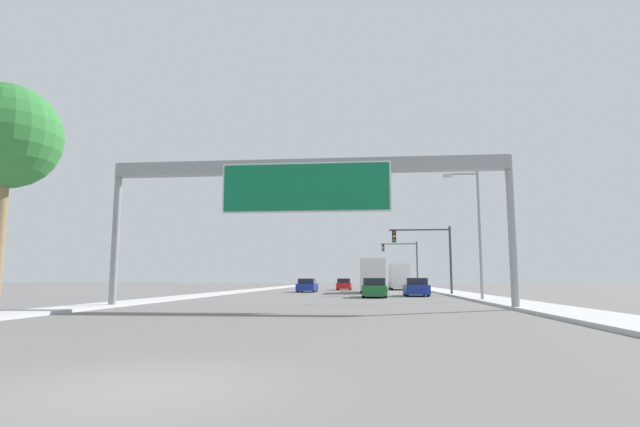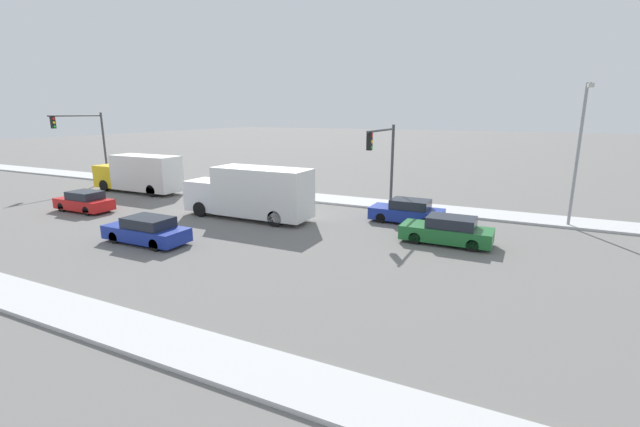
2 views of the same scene
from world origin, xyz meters
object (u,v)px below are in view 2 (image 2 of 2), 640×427
(car_mid_left, at_px, (407,212))
(street_lamp_right, at_px, (579,145))
(car_mid_right, at_px, (84,202))
(car_mid_center, at_px, (147,231))
(traffic_light_near_intersection, at_px, (385,154))
(truck_box_primary, at_px, (140,174))
(traffic_light_mid_block, at_px, (88,136))
(car_near_left, at_px, (447,231))
(truck_box_secondary, at_px, (251,193))

(car_mid_left, xyz_separation_m, street_lamp_right, (3.08, -9.18, 4.29))
(car_mid_right, bearing_deg, car_mid_center, -109.33)
(traffic_light_near_intersection, bearing_deg, car_mid_left, -125.31)
(car_mid_left, bearing_deg, street_lamp_right, -71.47)
(car_mid_center, bearing_deg, traffic_light_near_intersection, -37.86)
(car_mid_right, distance_m, car_mid_left, 22.50)
(car_mid_center, distance_m, traffic_light_near_intersection, 15.57)
(traffic_light_near_intersection, bearing_deg, truck_box_primary, 93.92)
(truck_box_primary, bearing_deg, traffic_light_mid_block, 79.34)
(car_mid_right, height_order, traffic_light_mid_block, traffic_light_mid_block)
(traffic_light_mid_block, bearing_deg, car_mid_center, -120.28)
(truck_box_primary, bearing_deg, car_near_left, -97.44)
(car_mid_left, bearing_deg, traffic_light_near_intersection, 54.69)
(car_near_left, bearing_deg, street_lamp_right, -42.76)
(car_mid_right, bearing_deg, car_mid_left, -71.87)
(truck_box_primary, bearing_deg, car_mid_right, -161.64)
(car_mid_center, distance_m, truck_box_primary, 16.20)
(car_mid_center, distance_m, truck_box_secondary, 7.33)
(car_mid_right, height_order, truck_box_primary, truck_box_primary)
(traffic_light_near_intersection, distance_m, traffic_light_mid_block, 30.00)
(traffic_light_mid_block, bearing_deg, car_near_left, -98.21)
(car_mid_left, distance_m, street_lamp_right, 10.59)
(car_near_left, distance_m, car_mid_left, 4.68)
(car_near_left, relative_size, truck_box_secondary, 0.53)
(street_lamp_right, bearing_deg, car_near_left, 137.24)
(car_mid_center, height_order, truck_box_secondary, truck_box_secondary)
(car_mid_center, relative_size, truck_box_primary, 0.55)
(car_mid_right, bearing_deg, truck_box_primary, 18.36)
(car_mid_right, height_order, street_lamp_right, street_lamp_right)
(car_mid_right, relative_size, car_mid_left, 0.95)
(truck_box_secondary, distance_m, traffic_light_near_intersection, 9.24)
(car_mid_center, xyz_separation_m, truck_box_primary, (10.50, 12.30, 0.97))
(truck_box_primary, distance_m, street_lamp_right, 33.20)
(car_mid_left, bearing_deg, truck_box_secondary, 110.25)
(traffic_light_mid_block, bearing_deg, traffic_light_near_intersection, -90.19)
(car_mid_center, bearing_deg, truck_box_secondary, -15.32)
(car_mid_left, distance_m, traffic_light_mid_block, 32.37)
(street_lamp_right, bearing_deg, truck_box_primary, 95.35)
(car_near_left, distance_m, truck_box_secondary, 12.63)
(traffic_light_mid_block, distance_m, street_lamp_right, 41.30)
(street_lamp_right, bearing_deg, traffic_light_near_intersection, 98.07)
(car_near_left, height_order, traffic_light_near_intersection, traffic_light_near_intersection)
(traffic_light_near_intersection, bearing_deg, car_mid_center, 142.14)
(car_near_left, distance_m, street_lamp_right, 9.93)
(truck_box_secondary, bearing_deg, traffic_light_near_intersection, -56.05)
(traffic_light_mid_block, bearing_deg, truck_box_secondary, -102.66)
(truck_box_primary, bearing_deg, car_mid_left, -90.00)
(car_mid_center, height_order, car_mid_left, car_mid_left)
(car_near_left, bearing_deg, traffic_light_mid_block, 81.79)
(car_mid_right, bearing_deg, car_near_left, -81.86)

